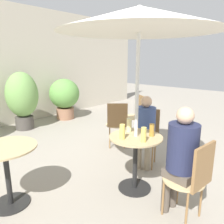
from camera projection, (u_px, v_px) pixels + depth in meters
The scene contains 17 objects.
ground_plane at pixel (136, 181), 3.09m from camera, with size 20.00×20.00×0.00m, color gray.
storefront_wall at pixel (2, 66), 5.30m from camera, with size 10.00×0.06×3.00m.
cafe_table_near at pixel (135, 152), 2.80m from camera, with size 0.67×0.67×0.73m.
cafe_table_far at pixel (6, 163), 2.47m from camera, with size 0.71×0.71×0.73m.
bistro_chair_0 at pixel (193, 175), 2.21m from camera, with size 0.44×0.45×0.89m.
bistro_chair_1 at pixel (147, 132), 3.52m from camera, with size 0.48×0.47×0.89m.
bistro_chair_2 at pixel (138, 112), 4.80m from camera, with size 0.50×0.49×0.89m.
bistro_chair_3 at pixel (117, 121), 4.11m from camera, with size 0.50×0.50×0.89m.
seated_person_0 at pixel (181, 153), 2.28m from camera, with size 0.32×0.34×1.22m.
seated_person_1 at pixel (145, 125), 3.35m from camera, with size 0.36×0.35×1.14m.
beer_glass_0 at pixel (129, 125), 2.90m from camera, with size 0.07×0.07×0.18m.
beer_glass_1 at pixel (122, 132), 2.63m from camera, with size 0.07×0.07×0.18m.
beer_glass_2 at pixel (144, 135), 2.54m from camera, with size 0.06×0.06×0.18m.
beer_glass_3 at pixel (152, 130), 2.74m from camera, with size 0.06×0.06×0.16m.
potted_plant_1 at pixel (22, 97), 5.19m from camera, with size 0.75×0.75×1.38m.
potted_plant_2 at pixel (64, 96), 6.13m from camera, with size 0.84×0.84×1.14m.
umbrella at pixel (139, 20), 2.42m from camera, with size 1.86×1.86×2.25m.
Camera 1 is at (-2.31, -1.57, 1.68)m, focal length 35.00 mm.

